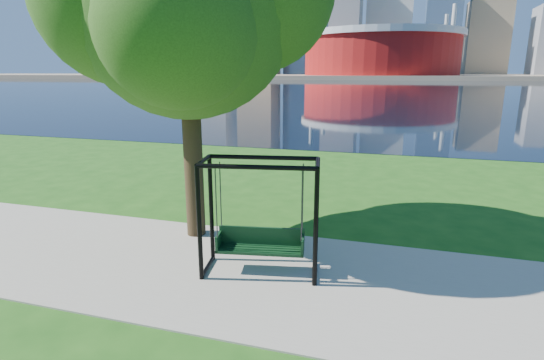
% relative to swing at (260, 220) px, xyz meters
% --- Properties ---
extents(ground, '(900.00, 900.00, 0.00)m').
position_rel_swing_xyz_m(ground, '(0.25, 0.39, -1.02)').
color(ground, '#1E5114').
rests_on(ground, ground).
extents(path, '(120.00, 4.00, 0.03)m').
position_rel_swing_xyz_m(path, '(0.25, -0.11, -1.00)').
color(path, '#9E937F').
rests_on(path, ground).
extents(river, '(900.00, 180.00, 0.02)m').
position_rel_swing_xyz_m(river, '(0.25, 102.39, -1.01)').
color(river, black).
rests_on(river, ground).
extents(far_bank, '(900.00, 228.00, 2.00)m').
position_rel_swing_xyz_m(far_bank, '(0.25, 306.39, -0.02)').
color(far_bank, '#937F60').
rests_on(far_bank, ground).
extents(stadium, '(83.00, 83.00, 32.00)m').
position_rel_swing_xyz_m(stadium, '(-9.75, 235.39, 13.21)').
color(stadium, maroon).
rests_on(stadium, far_bank).
extents(skyline, '(392.00, 66.00, 96.50)m').
position_rel_swing_xyz_m(skyline, '(-4.02, 319.78, 34.87)').
color(skyline, gray).
rests_on(skyline, far_bank).
extents(swing, '(2.18, 1.23, 2.10)m').
position_rel_swing_xyz_m(swing, '(0.00, 0.00, 0.00)').
color(swing, black).
rests_on(swing, ground).
extents(park_tree, '(5.73, 5.17, 7.11)m').
position_rel_swing_xyz_m(park_tree, '(-2.00, 1.39, 3.92)').
color(park_tree, '#2D2213').
rests_on(park_tree, ground).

